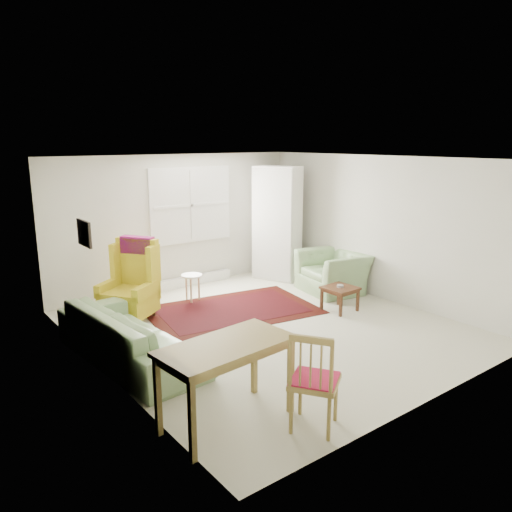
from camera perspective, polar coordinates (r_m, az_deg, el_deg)
room at (r=7.41m, az=0.53°, el=1.45°), size 5.04×5.54×2.51m
rug at (r=8.31m, az=-2.72°, el=-6.15°), size 2.95×2.16×0.03m
sofa at (r=6.56m, az=-14.18°, el=-7.62°), size 1.15×2.46×0.96m
armchair at (r=9.31m, az=8.77°, el=-1.37°), size 1.18×1.30×0.89m
wingback_chair at (r=7.94m, az=-14.45°, el=-2.76°), size 1.06×1.05×1.28m
coffee_table at (r=8.36m, az=9.54°, el=-4.83°), size 0.51×0.51×0.41m
stool at (r=8.78m, az=-7.32°, el=-3.61°), size 0.41×0.41×0.48m
cabinet at (r=9.95m, az=2.43°, el=3.73°), size 0.77×1.01×2.26m
desk at (r=5.06m, az=-3.35°, el=-14.38°), size 1.39×0.78×0.85m
desk_chair at (r=4.98m, az=6.72°, el=-13.76°), size 0.62×0.62×1.03m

